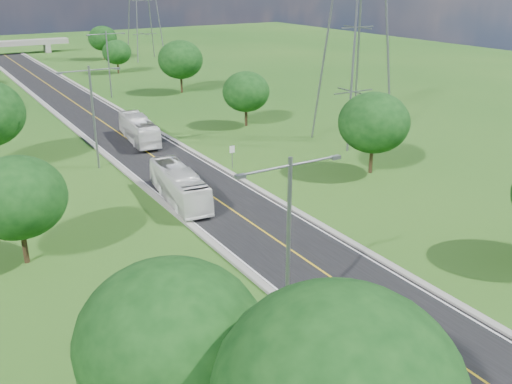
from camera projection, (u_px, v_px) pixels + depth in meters
The scene contains 19 objects.
ground at pixel (111, 128), 71.26m from camera, with size 260.00×260.00×0.00m, color #1D4E16.
road at pixel (96, 118), 76.03m from camera, with size 8.00×150.00×0.06m, color black.
curb_left at pixel (64, 121), 73.94m from camera, with size 0.50×150.00×0.22m, color gray.
curb_right at pixel (127, 113), 78.07m from camera, with size 0.50×150.00×0.22m, color gray.
speed_limit_sign at pixel (232, 153), 55.65m from camera, with size 0.55×0.09×2.40m.
overpass at pixel (3, 45), 134.22m from camera, with size 30.00×3.00×3.20m.
streetlight_near_left at pixel (289, 236), 27.93m from camera, with size 5.90×0.25×10.00m.
streetlight_mid_left at pixel (93, 109), 54.25m from camera, with size 5.90×0.25×10.00m.
streetlight_far_right at pixel (108, 59), 86.40m from camera, with size 5.90×0.25×10.00m.
power_tower_near at pixel (358, 14), 60.97m from camera, with size 9.00×6.40×28.00m.
tree_la at pixel (171, 341), 21.10m from camera, with size 7.14×7.14×8.30m.
tree_lb at pixel (17, 197), 36.30m from camera, with size 6.30×6.30×7.33m.
tree_rb at pixel (374, 123), 53.32m from camera, with size 6.72×6.72×7.82m.
tree_rc at pixel (246, 92), 70.61m from camera, with size 5.88×5.88×6.84m.
tree_rd at pixel (180, 60), 90.39m from camera, with size 7.14×7.14×8.30m.
tree_re at pixel (117, 52), 108.77m from camera, with size 5.46×5.46×6.35m.
tree_rf at pixel (103, 38), 126.20m from camera, with size 6.30×6.30×7.33m.
bus_outbound at pixel (139, 129), 64.59m from camera, with size 2.38×10.18×2.83m, color white.
bus_inbound at pixel (179, 185), 47.60m from camera, with size 2.36×10.10×2.81m, color white.
Camera 1 is at (-20.52, -8.78, 17.96)m, focal length 40.00 mm.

